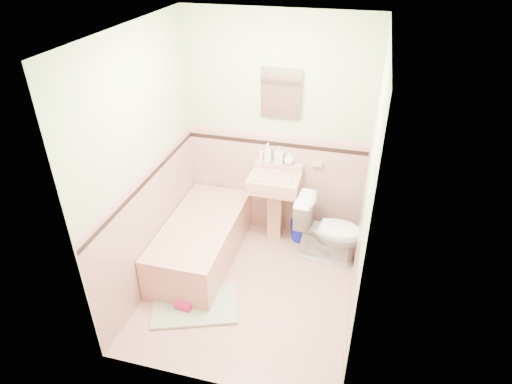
% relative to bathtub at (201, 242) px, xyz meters
% --- Properties ---
extents(floor, '(2.20, 2.20, 0.00)m').
position_rel_bathtub_xyz_m(floor, '(0.63, -0.33, -0.23)').
color(floor, tan).
rests_on(floor, ground).
extents(ceiling, '(2.20, 2.20, 0.00)m').
position_rel_bathtub_xyz_m(ceiling, '(0.63, -0.33, 2.27)').
color(ceiling, white).
rests_on(ceiling, ground).
extents(wall_back, '(2.50, 0.00, 2.50)m').
position_rel_bathtub_xyz_m(wall_back, '(0.63, 0.77, 1.02)').
color(wall_back, beige).
rests_on(wall_back, ground).
extents(wall_front, '(2.50, 0.00, 2.50)m').
position_rel_bathtub_xyz_m(wall_front, '(0.63, -1.43, 1.02)').
color(wall_front, beige).
rests_on(wall_front, ground).
extents(wall_left, '(0.00, 2.50, 2.50)m').
position_rel_bathtub_xyz_m(wall_left, '(-0.37, -0.33, 1.02)').
color(wall_left, beige).
rests_on(wall_left, ground).
extents(wall_right, '(0.00, 2.50, 2.50)m').
position_rel_bathtub_xyz_m(wall_right, '(1.63, -0.33, 1.02)').
color(wall_right, beige).
rests_on(wall_right, ground).
extents(wainscot_back, '(2.00, 0.00, 2.00)m').
position_rel_bathtub_xyz_m(wainscot_back, '(0.63, 0.76, 0.38)').
color(wainscot_back, tan).
rests_on(wainscot_back, ground).
extents(wainscot_front, '(2.00, 0.00, 2.00)m').
position_rel_bathtub_xyz_m(wainscot_front, '(0.63, -1.42, 0.38)').
color(wainscot_front, tan).
rests_on(wainscot_front, ground).
extents(wainscot_left, '(0.00, 2.20, 2.20)m').
position_rel_bathtub_xyz_m(wainscot_left, '(-0.36, -0.33, 0.38)').
color(wainscot_left, tan).
rests_on(wainscot_left, ground).
extents(wainscot_right, '(0.00, 2.20, 2.20)m').
position_rel_bathtub_xyz_m(wainscot_right, '(1.62, -0.33, 0.38)').
color(wainscot_right, tan).
rests_on(wainscot_right, ground).
extents(accent_back, '(2.00, 0.00, 2.00)m').
position_rel_bathtub_xyz_m(accent_back, '(0.63, 0.75, 0.90)').
color(accent_back, black).
rests_on(accent_back, ground).
extents(accent_front, '(2.00, 0.00, 2.00)m').
position_rel_bathtub_xyz_m(accent_front, '(0.63, -1.41, 0.90)').
color(accent_front, black).
rests_on(accent_front, ground).
extents(accent_left, '(0.00, 2.20, 2.20)m').
position_rel_bathtub_xyz_m(accent_left, '(-0.35, -0.33, 0.89)').
color(accent_left, black).
rests_on(accent_left, ground).
extents(accent_right, '(0.00, 2.20, 2.20)m').
position_rel_bathtub_xyz_m(accent_right, '(1.61, -0.33, 0.89)').
color(accent_right, black).
rests_on(accent_right, ground).
extents(cap_back, '(2.00, 0.00, 2.00)m').
position_rel_bathtub_xyz_m(cap_back, '(0.63, 0.75, 0.99)').
color(cap_back, tan).
rests_on(cap_back, ground).
extents(cap_front, '(2.00, 0.00, 2.00)m').
position_rel_bathtub_xyz_m(cap_front, '(0.63, -1.41, 0.99)').
color(cap_front, tan).
rests_on(cap_front, ground).
extents(cap_left, '(0.00, 2.20, 2.20)m').
position_rel_bathtub_xyz_m(cap_left, '(-0.35, -0.33, 1.00)').
color(cap_left, tan).
rests_on(cap_left, ground).
extents(cap_right, '(0.00, 2.20, 2.20)m').
position_rel_bathtub_xyz_m(cap_right, '(1.61, -0.33, 1.00)').
color(cap_right, tan).
rests_on(cap_right, ground).
extents(bathtub, '(0.70, 1.50, 0.45)m').
position_rel_bathtub_xyz_m(bathtub, '(0.00, 0.00, 0.00)').
color(bathtub, tan).
rests_on(bathtub, floor).
extents(tub_faucet, '(0.04, 0.12, 0.04)m').
position_rel_bathtub_xyz_m(tub_faucet, '(0.00, 0.72, 0.41)').
color(tub_faucet, silver).
rests_on(tub_faucet, wall_back).
extents(sink, '(0.54, 0.48, 0.86)m').
position_rel_bathtub_xyz_m(sink, '(0.68, 0.53, 0.20)').
color(sink, tan).
rests_on(sink, floor).
extents(sink_faucet, '(0.02, 0.02, 0.10)m').
position_rel_bathtub_xyz_m(sink_faucet, '(0.68, 0.67, 0.72)').
color(sink_faucet, silver).
rests_on(sink_faucet, sink).
extents(medicine_cabinet, '(0.36, 0.04, 0.45)m').
position_rel_bathtub_xyz_m(medicine_cabinet, '(0.68, 0.74, 1.47)').
color(medicine_cabinet, white).
rests_on(medicine_cabinet, wall_back).
extents(soap_dish, '(0.12, 0.07, 0.04)m').
position_rel_bathtub_xyz_m(soap_dish, '(1.10, 0.73, 0.72)').
color(soap_dish, tan).
rests_on(soap_dish, wall_back).
extents(soap_bottle_left, '(0.10, 0.10, 0.22)m').
position_rel_bathtub_xyz_m(soap_bottle_left, '(0.56, 0.71, 0.80)').
color(soap_bottle_left, '#B2B2B2').
rests_on(soap_bottle_left, sink).
extents(soap_bottle_mid, '(0.09, 0.10, 0.20)m').
position_rel_bathtub_xyz_m(soap_bottle_mid, '(0.68, 0.71, 0.79)').
color(soap_bottle_mid, '#B2B2B2').
rests_on(soap_bottle_mid, sink).
extents(soap_bottle_right, '(0.14, 0.14, 0.14)m').
position_rel_bathtub_xyz_m(soap_bottle_right, '(0.79, 0.71, 0.76)').
color(soap_bottle_right, '#B2B2B2').
rests_on(soap_bottle_right, sink).
extents(tube, '(0.05, 0.05, 0.12)m').
position_rel_bathtub_xyz_m(tube, '(0.48, 0.71, 0.75)').
color(tube, white).
rests_on(tube, sink).
extents(toilet, '(0.75, 0.47, 0.73)m').
position_rel_bathtub_xyz_m(toilet, '(1.32, 0.37, 0.14)').
color(toilet, white).
rests_on(toilet, floor).
extents(bucket, '(0.27, 0.27, 0.24)m').
position_rel_bathtub_xyz_m(bucket, '(0.98, 0.62, -0.10)').
color(bucket, '#0C16BC').
rests_on(bucket, floor).
extents(bath_mat, '(0.93, 0.77, 0.03)m').
position_rel_bathtub_xyz_m(bath_mat, '(0.18, -0.70, -0.21)').
color(bath_mat, gray).
rests_on(bath_mat, floor).
extents(shoe, '(0.16, 0.08, 0.06)m').
position_rel_bathtub_xyz_m(shoe, '(0.10, -0.78, -0.16)').
color(shoe, '#BF1E59').
rests_on(shoe, bath_mat).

